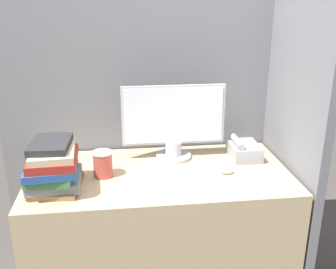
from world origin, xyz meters
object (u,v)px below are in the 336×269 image
mouse (227,171)px  desk_telephone (244,150)px  monitor (174,125)px  keyboard (174,177)px  coffee_cup (103,164)px  book_stack (53,167)px

mouse → desk_telephone: size_ratio=0.34×
monitor → keyboard: 0.33m
monitor → coffee_cup: bearing=-153.5°
monitor → mouse: bearing=-44.8°
monitor → book_stack: size_ratio=1.86×
desk_telephone → mouse: bearing=-127.3°
coffee_cup → desk_telephone: bearing=10.2°
mouse → coffee_cup: bearing=175.4°
desk_telephone → keyboard: bearing=-153.3°
book_stack → desk_telephone: book_stack is taller
coffee_cup → desk_telephone: size_ratio=0.64×
monitor → keyboard: size_ratio=1.25×
mouse → desk_telephone: (0.15, 0.19, 0.03)m
book_stack → desk_telephone: bearing=14.2°
keyboard → mouse: mouse is taller
keyboard → book_stack: bearing=-176.1°
monitor → desk_telephone: 0.42m
monitor → mouse: 0.39m
monitor → book_stack: bearing=-153.4°
coffee_cup → book_stack: size_ratio=0.44×
coffee_cup → desk_telephone: coffee_cup is taller
mouse → coffee_cup: 0.63m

